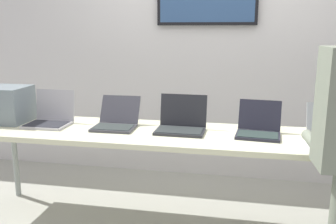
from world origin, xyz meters
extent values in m
cube|color=silver|center=(0.00, 1.13, 1.30)|extent=(8.00, 0.06, 2.60)
cube|color=black|center=(-0.02, 1.08, 1.81)|extent=(0.98, 0.05, 0.45)
cube|color=#304F7A|center=(-0.02, 1.06, 1.81)|extent=(0.92, 0.02, 0.39)
cube|color=beige|center=(0.00, 0.00, 0.76)|extent=(3.60, 0.70, 0.04)
cylinder|color=gray|center=(-1.70, 0.25, 0.37)|extent=(0.05, 0.05, 0.74)
cube|color=slate|center=(-1.59, 0.06, 0.93)|extent=(0.33, 0.32, 0.30)
cube|color=#B0AEB3|center=(-1.20, -0.01, 0.79)|extent=(0.34, 0.26, 0.02)
cube|color=#26272D|center=(-1.20, -0.02, 0.80)|extent=(0.31, 0.21, 0.00)
cube|color=#B0AEB3|center=(-1.20, 0.14, 0.92)|extent=(0.34, 0.05, 0.26)
cube|color=#256435|center=(-1.20, 0.14, 0.92)|extent=(0.31, 0.04, 0.23)
cube|color=#393941|center=(-0.64, 0.00, 0.79)|extent=(0.33, 0.24, 0.02)
cube|color=#2B3230|center=(-0.63, -0.01, 0.80)|extent=(0.30, 0.19, 0.00)
cube|color=#393941|center=(-0.64, 0.18, 0.90)|extent=(0.33, 0.12, 0.21)
cube|color=white|center=(-0.64, 0.18, 0.90)|extent=(0.30, 0.10, 0.18)
cube|color=#26272C|center=(-0.11, 0.01, 0.79)|extent=(0.37, 0.26, 0.02)
cube|color=#282E2E|center=(-0.11, 0.00, 0.80)|extent=(0.34, 0.21, 0.00)
cube|color=#26272C|center=(-0.10, 0.16, 0.92)|extent=(0.37, 0.06, 0.25)
cube|color=black|center=(-0.10, 0.16, 0.92)|extent=(0.34, 0.05, 0.22)
cube|color=#20202C|center=(0.47, 0.00, 0.79)|extent=(0.33, 0.27, 0.02)
cube|color=#273532|center=(0.47, -0.01, 0.80)|extent=(0.30, 0.21, 0.00)
cube|color=#20202C|center=(0.49, 0.16, 0.90)|extent=(0.32, 0.12, 0.22)
cube|color=navy|center=(0.49, 0.16, 0.90)|extent=(0.29, 0.10, 0.19)
cube|color=#AEB3B8|center=(0.98, -0.01, 0.79)|extent=(0.32, 0.26, 0.02)
cube|color=#262E3A|center=(0.99, -0.02, 0.80)|extent=(0.29, 0.21, 0.00)
cube|color=#AEB3B8|center=(0.97, 0.14, 0.91)|extent=(0.31, 0.09, 0.22)
cube|color=silver|center=(0.97, 0.14, 0.91)|extent=(0.28, 0.08, 0.20)
cylinder|color=slate|center=(0.78, -0.35, 0.86)|extent=(0.09, 0.32, 0.07)
cube|color=white|center=(0.78, -0.17, 0.78)|extent=(0.27, 0.33, 0.00)
camera|label=1|loc=(0.32, -2.66, 1.55)|focal=39.35mm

